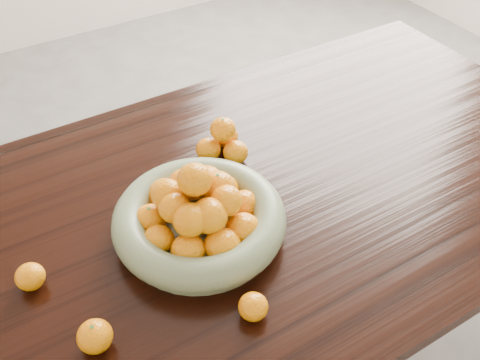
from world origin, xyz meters
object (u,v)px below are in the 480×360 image
fruit_bowl (199,216)px  loose_orange_0 (95,336)px  dining_table (233,227)px  orange_pyramid (223,141)px

fruit_bowl → loose_orange_0: fruit_bowl is taller
dining_table → orange_pyramid: 0.22m
fruit_bowl → loose_orange_0: bearing=-153.0°
fruit_bowl → orange_pyramid: bearing=49.6°
dining_table → fruit_bowl: size_ratio=5.28×
dining_table → loose_orange_0: 0.47m
fruit_bowl → loose_orange_0: (-0.29, -0.15, -0.02)m
dining_table → loose_orange_0: bearing=-153.9°
fruit_bowl → loose_orange_0: size_ratio=5.77×
dining_table → fruit_bowl: bearing=-156.4°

